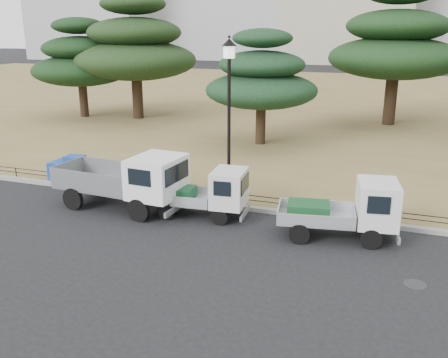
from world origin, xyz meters
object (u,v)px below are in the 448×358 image
at_px(street_lamp, 229,95).
at_px(truck_kei_rear, 347,210).
at_px(truck_large, 127,178).
at_px(tarp_pile, 72,169).
at_px(truck_kei_front, 207,193).

bearing_deg(street_lamp, truck_kei_rear, -19.89).
bearing_deg(street_lamp, truck_large, -153.75).
height_order(truck_large, truck_kei_rear, truck_large).
relative_size(truck_kei_rear, tarp_pile, 2.32).
bearing_deg(truck_kei_front, tarp_pile, 160.36).
bearing_deg(street_lamp, tarp_pile, 176.75).
relative_size(truck_large, street_lamp, 0.84).
bearing_deg(truck_kei_rear, truck_large, 170.36).
bearing_deg(truck_large, truck_kei_rear, 4.48).
relative_size(truck_large, truck_kei_front, 1.45).
distance_m(truck_kei_front, truck_kei_rear, 4.86).
xyz_separation_m(truck_kei_rear, tarp_pile, (-11.85, 2.05, -0.37)).
distance_m(truck_large, tarp_pile, 4.51).
xyz_separation_m(truck_kei_rear, street_lamp, (-4.52, 1.63, 3.21)).
height_order(truck_kei_rear, tarp_pile, truck_kei_rear).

